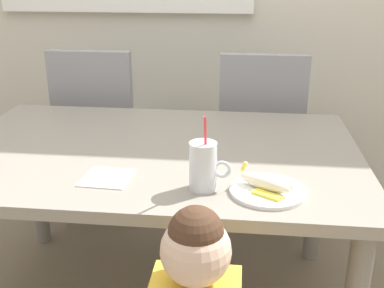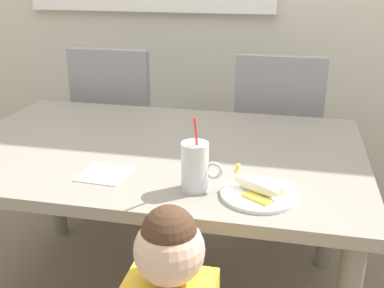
{
  "view_description": "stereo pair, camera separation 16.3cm",
  "coord_description": "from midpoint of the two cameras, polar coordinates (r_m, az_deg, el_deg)",
  "views": [
    {
      "loc": [
        0.32,
        -1.61,
        1.35
      ],
      "look_at": [
        0.16,
        -0.1,
        0.77
      ],
      "focal_mm": 44.11,
      "sensor_mm": 36.0,
      "label": 1
    },
    {
      "loc": [
        0.48,
        -1.59,
        1.35
      ],
      "look_at": [
        0.16,
        -0.1,
        0.77
      ],
      "focal_mm": 44.11,
      "sensor_mm": 36.0,
      "label": 2
    }
  ],
  "objects": [
    {
      "name": "dining_table",
      "position": [
        1.8,
        -1.55,
        -2.82
      ],
      "size": [
        1.52,
        1.0,
        0.71
      ],
      "color": "gray",
      "rests_on": "ground"
    },
    {
      "name": "dining_chair_left",
      "position": [
        2.6,
        -6.97,
        2.59
      ],
      "size": [
        0.44,
        0.44,
        0.96
      ],
      "rotation": [
        0.0,
        0.0,
        3.14
      ],
      "color": "gray",
      "rests_on": "ground"
    },
    {
      "name": "dining_chair_right",
      "position": [
        2.46,
        12.16,
        1.19
      ],
      "size": [
        0.44,
        0.44,
        0.96
      ],
      "rotation": [
        0.0,
        0.0,
        3.14
      ],
      "color": "gray",
      "rests_on": "ground"
    },
    {
      "name": "milk_cup",
      "position": [
        1.42,
        3.7,
        -3.11
      ],
      "size": [
        0.13,
        0.09,
        0.25
      ],
      "color": "silver",
      "rests_on": "dining_table"
    },
    {
      "name": "snack_plate",
      "position": [
        1.42,
        11.42,
        -6.07
      ],
      "size": [
        0.23,
        0.23,
        0.01
      ],
      "primitive_type": "cylinder",
      "color": "white",
      "rests_on": "dining_table"
    },
    {
      "name": "peeled_banana",
      "position": [
        1.41,
        11.18,
        -5.16
      ],
      "size": [
        0.17,
        0.15,
        0.07
      ],
      "rotation": [
        0.0,
        0.0,
        -0.57
      ],
      "color": "#F4EAC6",
      "rests_on": "snack_plate"
    },
    {
      "name": "paper_napkin",
      "position": [
        1.55,
        -7.67,
        -3.67
      ],
      "size": [
        0.16,
        0.16,
        0.0
      ],
      "primitive_type": "cube",
      "rotation": [
        0.0,
        0.0,
        -0.05
      ],
      "color": "white",
      "rests_on": "dining_table"
    }
  ]
}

